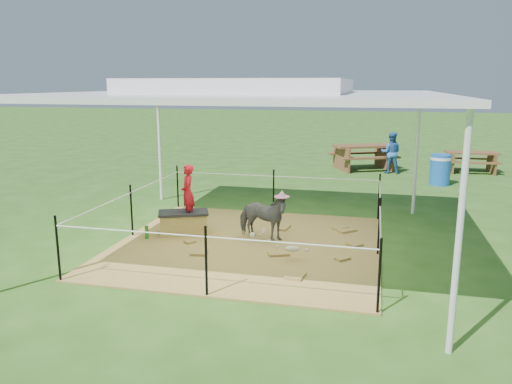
% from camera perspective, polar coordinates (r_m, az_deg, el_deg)
% --- Properties ---
extents(ground, '(90.00, 90.00, 0.00)m').
position_cam_1_polar(ground, '(8.95, -0.90, -6.12)').
color(ground, '#2D5919').
rests_on(ground, ground).
extents(hay_patch, '(4.60, 4.60, 0.03)m').
position_cam_1_polar(hay_patch, '(8.95, -0.90, -6.03)').
color(hay_patch, brown).
rests_on(hay_patch, ground).
extents(canopy_tent, '(6.30, 6.30, 2.90)m').
position_cam_1_polar(canopy_tent, '(8.49, -0.97, 11.37)').
color(canopy_tent, silver).
rests_on(canopy_tent, ground).
extents(rope_fence, '(4.54, 4.54, 1.00)m').
position_cam_1_polar(rope_fence, '(8.77, -0.92, -2.13)').
color(rope_fence, black).
rests_on(rope_fence, ground).
extents(straw_bale, '(0.97, 0.73, 0.39)m').
position_cam_1_polar(straw_bale, '(9.58, -8.26, -3.62)').
color(straw_bale, '#B89942').
rests_on(straw_bale, hay_patch).
extents(dark_cloth, '(1.04, 0.80, 0.05)m').
position_cam_1_polar(dark_cloth, '(9.52, -8.30, -2.36)').
color(dark_cloth, black).
rests_on(dark_cloth, straw_bale).
extents(woman, '(0.38, 0.45, 1.04)m').
position_cam_1_polar(woman, '(9.37, -7.83, 0.54)').
color(woman, red).
rests_on(woman, straw_bale).
extents(green_bottle, '(0.09, 0.09, 0.24)m').
position_cam_1_polar(green_bottle, '(9.42, -12.38, -4.51)').
color(green_bottle, '#1D781A').
rests_on(green_bottle, hay_patch).
extents(pony, '(1.08, 0.66, 0.85)m').
position_cam_1_polar(pony, '(9.06, 0.71, -2.88)').
color(pony, '#535358').
rests_on(pony, hay_patch).
extents(pink_hat, '(0.27, 0.27, 0.12)m').
position_cam_1_polar(pink_hat, '(8.94, 0.72, 0.13)').
color(pink_hat, pink).
rests_on(pink_hat, pony).
extents(foal, '(0.83, 0.54, 0.43)m').
position_cam_1_polar(foal, '(8.10, 4.14, -6.33)').
color(foal, beige).
rests_on(foal, hay_patch).
extents(trash_barrel, '(0.73, 0.73, 0.87)m').
position_cam_1_polar(trash_barrel, '(15.07, 20.30, 2.40)').
color(trash_barrel, blue).
rests_on(trash_barrel, ground).
extents(picnic_table_near, '(2.39, 2.13, 0.82)m').
position_cam_1_polar(picnic_table_near, '(17.08, 12.16, 3.91)').
color(picnic_table_near, brown).
rests_on(picnic_table_near, ground).
extents(picnic_table_far, '(1.65, 1.22, 0.67)m').
position_cam_1_polar(picnic_table_far, '(17.61, 23.35, 3.17)').
color(picnic_table_far, brown).
rests_on(picnic_table_far, ground).
extents(distant_person, '(0.66, 0.52, 1.32)m').
position_cam_1_polar(distant_person, '(16.55, 15.16, 4.37)').
color(distant_person, '#3167B9').
rests_on(distant_person, ground).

